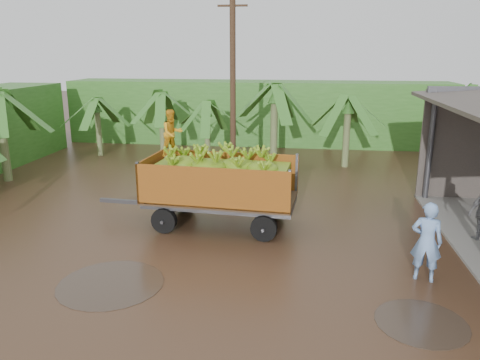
% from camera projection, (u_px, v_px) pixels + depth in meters
% --- Properties ---
extents(ground, '(100.00, 100.00, 0.00)m').
position_uv_depth(ground, '(270.00, 256.00, 12.50)').
color(ground, black).
rests_on(ground, ground).
extents(hedge_north, '(22.00, 3.00, 3.60)m').
position_uv_depth(hedge_north, '(257.00, 112.00, 27.56)').
color(hedge_north, '#2D661E').
rests_on(hedge_north, ground).
extents(banana_trailer, '(6.43, 2.56, 3.57)m').
position_uv_depth(banana_trailer, '(220.00, 183.00, 14.33)').
color(banana_trailer, '#C66F1C').
rests_on(banana_trailer, ground).
extents(man_blue, '(0.80, 0.63, 1.94)m').
position_uv_depth(man_blue, '(427.00, 242.00, 10.94)').
color(man_blue, '#749AD3').
rests_on(man_blue, ground).
extents(utility_pole, '(1.20, 0.24, 7.57)m').
position_uv_depth(utility_pole, '(233.00, 87.00, 19.21)').
color(utility_pole, '#47301E').
rests_on(utility_pole, ground).
extents(banana_plants, '(23.74, 18.26, 3.94)m').
position_uv_depth(banana_plants, '(158.00, 138.00, 19.33)').
color(banana_plants, '#2D661E').
rests_on(banana_plants, ground).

